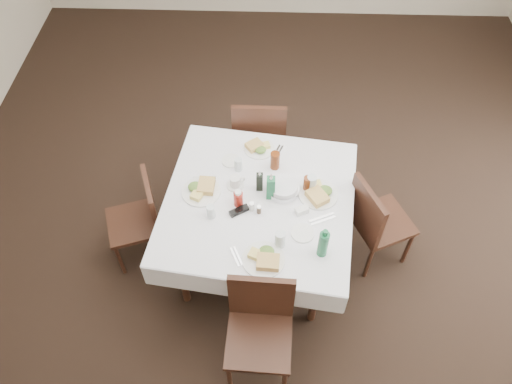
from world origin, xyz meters
TOP-DOWN VIEW (x-y plane):
  - ground_plane at (0.00, 0.00)m, footprint 7.00×7.00m
  - room_shell at (0.00, 0.00)m, footprint 6.04×7.04m
  - dining_table at (-0.14, -0.22)m, footprint 1.54×1.54m
  - chair_north at (-0.16, 0.67)m, footprint 0.46×0.46m
  - chair_south at (-0.11, -1.07)m, footprint 0.45×0.45m
  - chair_east at (0.75, -0.19)m, footprint 0.56×0.56m
  - chair_west at (-1.06, -0.19)m, footprint 0.50×0.50m
  - meal_north at (-0.16, 0.28)m, footprint 0.24×0.24m
  - meal_south at (-0.09, -0.74)m, footprint 0.29×0.29m
  - meal_east at (0.30, -0.17)m, footprint 0.29×0.29m
  - meal_west at (-0.57, -0.16)m, footprint 0.29×0.29m
  - side_plate_a at (-0.37, 0.14)m, footprint 0.15×0.15m
  - side_plate_b at (0.17, -0.51)m, footprint 0.16×0.16m
  - water_n at (-0.30, 0.06)m, footprint 0.06×0.06m
  - water_s at (0.01, -0.61)m, footprint 0.07×0.07m
  - water_e at (0.24, -0.11)m, footprint 0.07×0.07m
  - water_w at (-0.47, -0.38)m, footprint 0.06×0.06m
  - iced_tea_a at (-0.03, 0.10)m, footprint 0.07×0.07m
  - iced_tea_b at (0.21, -0.12)m, footprint 0.06×0.06m
  - bread_basket at (0.04, -0.14)m, footprint 0.24×0.24m
  - oil_cruet_dark at (-0.14, -0.12)m, footprint 0.05×0.05m
  - oil_cruet_green at (-0.06, -0.19)m, footprint 0.06×0.06m
  - ketchup_bottle at (-0.29, -0.27)m, footprint 0.07×0.07m
  - salt_shaker at (-0.19, -0.32)m, footprint 0.03×0.03m
  - pepper_shaker at (-0.14, -0.34)m, footprint 0.03×0.03m
  - coffee_mug at (-0.32, -0.10)m, footprint 0.14×0.13m
  - sunglasses at (-0.28, -0.34)m, footprint 0.15×0.11m
  - green_bottle at (0.29, -0.67)m, footprint 0.07×0.07m
  - sugar_caddy at (0.17, -0.33)m, footprint 0.11×0.09m
  - cutlery_n at (-0.01, 0.25)m, footprint 0.09×0.16m
  - cutlery_s at (-0.28, -0.71)m, footprint 0.10×0.16m
  - cutlery_e at (0.31, -0.39)m, footprint 0.20×0.12m
  - cutlery_w at (-0.55, -0.04)m, footprint 0.17×0.06m

SIDE VIEW (x-z plane):
  - ground_plane at x=0.00m, z-range 0.00..0.00m
  - chair_west at x=-1.06m, z-range 0.06..0.89m
  - chair_east at x=0.75m, z-range 0.06..0.95m
  - chair_south at x=-0.11m, z-range 0.06..0.98m
  - chair_north at x=-0.16m, z-range 0.07..1.02m
  - dining_table at x=-0.14m, z-range 0.30..1.07m
  - cutlery_n at x=-0.01m, z-range 0.76..0.77m
  - cutlery_s at x=-0.28m, z-range 0.76..0.77m
  - cutlery_w at x=-0.55m, z-range 0.76..0.77m
  - cutlery_e at x=0.31m, z-range 0.76..0.77m
  - side_plate_a at x=-0.37m, z-range 0.76..0.77m
  - side_plate_b at x=0.17m, z-range 0.76..0.77m
  - sunglasses at x=-0.28m, z-range 0.76..0.79m
  - meal_north at x=-0.16m, z-range 0.76..0.81m
  - meal_south at x=-0.09m, z-range 0.76..0.82m
  - meal_west at x=-0.57m, z-range 0.76..0.82m
  - sugar_caddy at x=0.17m, z-range 0.76..0.81m
  - meal_east at x=0.30m, z-range 0.76..0.82m
  - pepper_shaker at x=-0.14m, z-range 0.76..0.83m
  - bread_basket at x=0.04m, z-range 0.76..0.84m
  - salt_shaker at x=-0.19m, z-range 0.76..0.84m
  - coffee_mug at x=-0.32m, z-range 0.76..0.85m
  - water_w at x=-0.47m, z-range 0.76..0.87m
  - water_n at x=-0.30m, z-range 0.76..0.87m
  - iced_tea_b at x=0.21m, z-range 0.76..0.89m
  - water_s at x=0.01m, z-range 0.76..0.89m
  - water_e at x=0.24m, z-range 0.76..0.90m
  - ketchup_bottle at x=-0.29m, z-range 0.76..0.90m
  - iced_tea_a at x=-0.03m, z-range 0.76..0.91m
  - oil_cruet_dark at x=-0.14m, z-range 0.75..0.95m
  - oil_cruet_green at x=-0.06m, z-range 0.74..1.00m
  - green_bottle at x=0.29m, z-range 0.75..1.01m
  - room_shell at x=0.00m, z-range 0.31..3.11m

